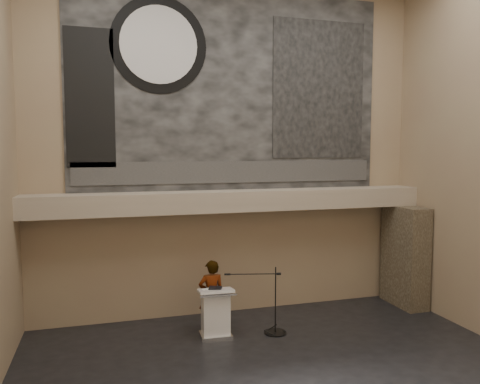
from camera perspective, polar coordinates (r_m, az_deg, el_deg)
name	(u,v)px	position (r m, az deg, el deg)	size (l,w,h in m)	color
floor	(290,383)	(9.18, 6.10, -22.12)	(10.00, 10.00, 0.00)	black
wall_back	(231,148)	(11.96, -1.09, 5.34)	(10.00, 0.02, 8.50)	#91755C
wall_front	(463,144)	(4.74, 25.52, 5.28)	(10.00, 0.02, 8.50)	#91755C
soffit	(235,201)	(11.64, -0.56, -1.06)	(10.00, 0.80, 0.50)	gray
sprinkler_left	(172,214)	(11.30, -8.32, -2.73)	(0.04, 0.04, 0.06)	#B2893D
sprinkler_right	(306,209)	(12.28, 8.07, -2.10)	(0.04, 0.04, 0.06)	#B2893D
banner	(231,91)	(12.03, -1.06, 12.27)	(8.00, 0.05, 5.00)	black
banner_text_strip	(232,172)	(11.90, -0.99, 2.46)	(7.76, 0.02, 0.55)	#313131
banner_clock_rim	(159,45)	(11.81, -9.86, 17.25)	(2.30, 2.30, 0.02)	black
banner_clock_face	(159,45)	(11.80, -9.85, 17.27)	(1.84, 1.84, 0.02)	silver
banner_building_print	(319,90)	(12.84, 9.61, 12.19)	(2.60, 0.02, 3.60)	black
banner_brick_print	(90,98)	(11.53, -17.83, 10.84)	(1.10, 0.02, 3.20)	black
stone_pier	(405,256)	(13.54, 19.47, -7.35)	(0.60, 1.40, 2.70)	#3E3426
lectern	(216,313)	(10.86, -2.99, -14.51)	(0.80, 0.59, 1.14)	silver
binder	(215,288)	(10.71, -3.03, -11.62)	(0.28, 0.23, 0.04)	black
papers	(208,290)	(10.63, -3.91, -11.85)	(0.22, 0.30, 0.01)	silver
speaker_person	(211,295)	(11.16, -3.49, -12.46)	(0.61, 0.40, 1.67)	beige
mic_stand	(274,324)	(11.20, 4.12, -15.71)	(1.39, 0.55, 1.55)	black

